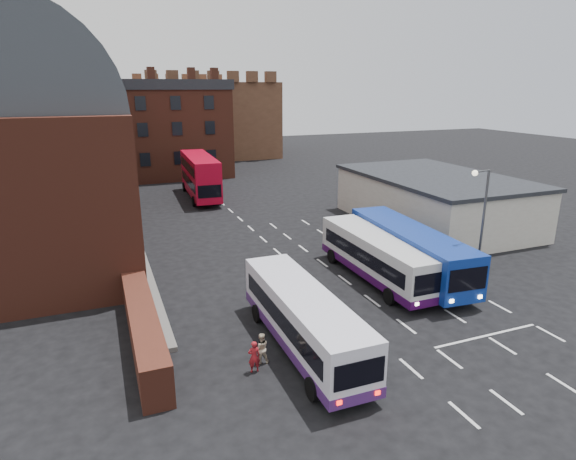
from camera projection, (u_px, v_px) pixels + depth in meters
name	position (u px, v px, depth m)	size (l,w,h in m)	color
ground	(363.00, 326.00, 23.80)	(180.00, 180.00, 0.00)	black
railway_station	(33.00, 140.00, 34.79)	(12.00, 28.00, 16.00)	#602B1E
forecourt_wall	(144.00, 329.00, 21.70)	(1.20, 10.00, 1.80)	#602B1E
cream_building	(434.00, 199.00, 40.95)	(10.40, 16.40, 4.25)	beige
brick_terrace	(139.00, 135.00, 61.02)	(22.00, 10.00, 11.00)	brown
castle_keep	(200.00, 119.00, 82.93)	(22.00, 22.00, 12.00)	brown
bus_white_outbound	(303.00, 316.00, 21.36)	(2.57, 10.04, 2.74)	white
bus_white_inbound	(377.00, 254.00, 29.05)	(2.61, 10.27, 2.80)	silver
bus_blue	(409.00, 248.00, 29.71)	(3.44, 11.41, 3.07)	navy
bus_red_double	(200.00, 176.00, 50.46)	(3.24, 11.27, 4.46)	#BA0622
street_lamp	(481.00, 218.00, 27.02)	(1.43, 0.46, 7.10)	#4D4E4F
pedestrian_red	(254.00, 357.00, 19.83)	(0.51, 0.34, 1.41)	maroon
pedestrian_beige	(261.00, 348.00, 20.51)	(0.67, 0.52, 1.37)	beige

